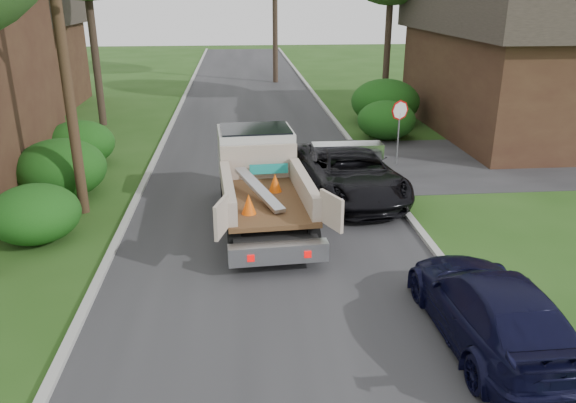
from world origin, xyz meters
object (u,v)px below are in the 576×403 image
Objects in this scene: utility_pole at (61,34)px; navy_suv at (491,308)px; house_left_far at (6,53)px; house_right at (538,63)px; black_pickup at (349,172)px; stop_sign at (399,119)px; flatbed_truck at (260,173)px.

utility_pole reaches higher than navy_suv.
utility_pole is 1.32× the size of house_left_far.
house_right is at bearing -16.80° from house_left_far.
utility_pole is 20.66m from house_right.
utility_pole is at bearing 178.36° from black_pickup.
flatbed_truck is (-5.42, -4.63, -0.49)m from stop_sign.
navy_suv is at bearing -63.46° from flatbed_truck.
black_pickup is (16.20, -16.27, -2.25)m from house_left_far.
stop_sign is 0.19× the size of house_right.
house_left_far is 1.19× the size of flatbed_truck.
house_left_far is at bearing 123.19° from flatbed_truck.
house_right is at bearing -120.10° from navy_suv.
house_right is 2.66× the size of navy_suv.
stop_sign is 11.91m from utility_pole.
flatbed_truck reaches higher than black_pickup.
stop_sign is 0.51× the size of navy_suv.
house_right is 19.05m from navy_suv.
stop_sign reaches higher than black_pickup.
stop_sign is at bearing -147.34° from house_right.
flatbed_truck is (5.26, -0.61, -3.89)m from utility_pole.
flatbed_truck is 1.10× the size of black_pickup.
house_right is at bearing 32.27° from flatbed_truck.
navy_suv is (17.30, -24.50, -2.34)m from house_left_far.
stop_sign is 0.39× the size of flatbed_truck.
black_pickup is at bearing -45.12° from house_left_far.
house_left_far is 27.68m from house_right.
house_right is at bearing 31.84° from black_pickup.
stop_sign is at bearing 20.62° from utility_pole.
navy_suv is at bearing -119.14° from house_right.
house_left_far is (-8.02, 17.02, -2.12)m from utility_pole.
house_right is 13.42m from black_pickup.
navy_suv is (1.10, -8.23, -0.10)m from black_pickup.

